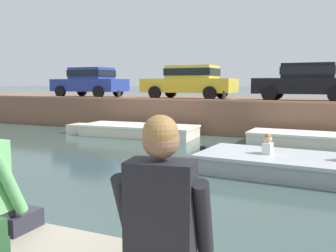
{
  "coord_description": "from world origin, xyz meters",
  "views": [
    {
      "loc": [
        3.2,
        -2.25,
        2.11
      ],
      "look_at": [
        0.27,
        4.28,
        1.28
      ],
      "focal_mm": 40.0,
      "sensor_mm": 36.0,
      "label": 1
    }
  ],
  "objects_px": {
    "boat_moored_central_cream": "(321,140)",
    "mooring_bollard_mid": "(224,95)",
    "motorboat_passing": "(323,168)",
    "car_left_inner_yellow": "(190,81)",
    "boat_moored_west_cream": "(134,130)",
    "person_seated_middle": "(163,222)",
    "car_centre_black": "(306,80)",
    "car_leftmost_blue": "(90,81)",
    "mooring_bollard_west": "(119,94)"
  },
  "relations": [
    {
      "from": "boat_moored_central_cream",
      "to": "mooring_bollard_mid",
      "type": "relative_size",
      "value": 11.58
    },
    {
      "from": "motorboat_passing",
      "to": "car_left_inner_yellow",
      "type": "bearing_deg",
      "value": 128.3
    },
    {
      "from": "boat_moored_west_cream",
      "to": "boat_moored_central_cream",
      "type": "relative_size",
      "value": 1.07
    },
    {
      "from": "boat_moored_central_cream",
      "to": "person_seated_middle",
      "type": "distance_m",
      "value": 11.48
    },
    {
      "from": "car_centre_black",
      "to": "car_leftmost_blue",
      "type": "bearing_deg",
      "value": 180.0
    },
    {
      "from": "car_leftmost_blue",
      "to": "car_centre_black",
      "type": "distance_m",
      "value": 10.76
    },
    {
      "from": "car_centre_black",
      "to": "mooring_bollard_mid",
      "type": "xyz_separation_m",
      "value": [
        -2.96,
        -1.78,
        -0.61
      ]
    },
    {
      "from": "car_leftmost_blue",
      "to": "mooring_bollard_mid",
      "type": "distance_m",
      "value": 8.03
    },
    {
      "from": "motorboat_passing",
      "to": "car_leftmost_blue",
      "type": "distance_m",
      "value": 14.19
    },
    {
      "from": "car_centre_black",
      "to": "mooring_bollard_west",
      "type": "height_order",
      "value": "car_centre_black"
    },
    {
      "from": "boat_moored_central_cream",
      "to": "person_seated_middle",
      "type": "xyz_separation_m",
      "value": [
        -0.46,
        -11.42,
        1.13
      ]
    },
    {
      "from": "mooring_bollard_west",
      "to": "boat_moored_west_cream",
      "type": "bearing_deg",
      "value": -44.95
    },
    {
      "from": "motorboat_passing",
      "to": "car_centre_black",
      "type": "distance_m",
      "value": 8.02
    },
    {
      "from": "car_left_inner_yellow",
      "to": "mooring_bollard_west",
      "type": "bearing_deg",
      "value": -147.59
    },
    {
      "from": "car_leftmost_blue",
      "to": "boat_moored_central_cream",
      "type": "bearing_deg",
      "value": -15.98
    },
    {
      "from": "person_seated_middle",
      "to": "mooring_bollard_mid",
      "type": "bearing_deg",
      "value": 104.27
    },
    {
      "from": "motorboat_passing",
      "to": "mooring_bollard_west",
      "type": "distance_m",
      "value": 10.77
    },
    {
      "from": "car_centre_black",
      "to": "mooring_bollard_mid",
      "type": "bearing_deg",
      "value": -149.02
    },
    {
      "from": "motorboat_passing",
      "to": "car_leftmost_blue",
      "type": "relative_size",
      "value": 1.58
    },
    {
      "from": "car_leftmost_blue",
      "to": "mooring_bollard_west",
      "type": "bearing_deg",
      "value": -31.86
    },
    {
      "from": "boat_moored_central_cream",
      "to": "motorboat_passing",
      "type": "distance_m",
      "value": 4.4
    },
    {
      "from": "car_left_inner_yellow",
      "to": "mooring_bollard_west",
      "type": "xyz_separation_m",
      "value": [
        -2.8,
        -1.78,
        -0.61
      ]
    },
    {
      "from": "mooring_bollard_west",
      "to": "mooring_bollard_mid",
      "type": "bearing_deg",
      "value": 0.0
    },
    {
      "from": "motorboat_passing",
      "to": "car_left_inner_yellow",
      "type": "relative_size",
      "value": 1.44
    },
    {
      "from": "motorboat_passing",
      "to": "car_centre_black",
      "type": "height_order",
      "value": "car_centre_black"
    },
    {
      "from": "boat_moored_west_cream",
      "to": "car_leftmost_blue",
      "type": "xyz_separation_m",
      "value": [
        -4.62,
        3.54,
        1.99
      ]
    },
    {
      "from": "boat_moored_west_cream",
      "to": "mooring_bollard_west",
      "type": "height_order",
      "value": "mooring_bollard_west"
    },
    {
      "from": "motorboat_passing",
      "to": "person_seated_middle",
      "type": "height_order",
      "value": "person_seated_middle"
    },
    {
      "from": "car_leftmost_blue",
      "to": "boat_moored_west_cream",
      "type": "bearing_deg",
      "value": -37.43
    },
    {
      "from": "car_leftmost_blue",
      "to": "car_centre_black",
      "type": "height_order",
      "value": "same"
    },
    {
      "from": "car_left_inner_yellow",
      "to": "boat_moored_west_cream",
      "type": "bearing_deg",
      "value": -106.31
    },
    {
      "from": "car_centre_black",
      "to": "boat_moored_west_cream",
      "type": "bearing_deg",
      "value": -150.06
    },
    {
      "from": "car_left_inner_yellow",
      "to": "person_seated_middle",
      "type": "distance_m",
      "value": 15.72
    },
    {
      "from": "car_leftmost_blue",
      "to": "person_seated_middle",
      "type": "xyz_separation_m",
      "value": [
        11.1,
        -14.72,
        -0.86
      ]
    },
    {
      "from": "car_left_inner_yellow",
      "to": "mooring_bollard_mid",
      "type": "bearing_deg",
      "value": -39.63
    },
    {
      "from": "car_left_inner_yellow",
      "to": "mooring_bollard_mid",
      "type": "height_order",
      "value": "car_left_inner_yellow"
    },
    {
      "from": "car_left_inner_yellow",
      "to": "car_centre_black",
      "type": "relative_size",
      "value": 1.07
    },
    {
      "from": "car_leftmost_blue",
      "to": "mooring_bollard_mid",
      "type": "bearing_deg",
      "value": -12.83
    },
    {
      "from": "boat_moored_central_cream",
      "to": "mooring_bollard_west",
      "type": "height_order",
      "value": "mooring_bollard_west"
    },
    {
      "from": "motorboat_passing",
      "to": "boat_moored_west_cream",
      "type": "bearing_deg",
      "value": 149.65
    },
    {
      "from": "boat_moored_west_cream",
      "to": "boat_moored_central_cream",
      "type": "xyz_separation_m",
      "value": [
        6.93,
        0.23,
        -0.0
      ]
    },
    {
      "from": "mooring_bollard_mid",
      "to": "person_seated_middle",
      "type": "relative_size",
      "value": 0.46
    },
    {
      "from": "motorboat_passing",
      "to": "person_seated_middle",
      "type": "bearing_deg",
      "value": -95.29
    },
    {
      "from": "mooring_bollard_mid",
      "to": "car_centre_black",
      "type": "bearing_deg",
      "value": 30.98
    },
    {
      "from": "mooring_bollard_west",
      "to": "person_seated_middle",
      "type": "bearing_deg",
      "value": -57.53
    },
    {
      "from": "person_seated_middle",
      "to": "car_leftmost_blue",
      "type": "bearing_deg",
      "value": 127.0
    },
    {
      "from": "car_leftmost_blue",
      "to": "car_centre_black",
      "type": "relative_size",
      "value": 0.97
    },
    {
      "from": "boat_moored_west_cream",
      "to": "motorboat_passing",
      "type": "distance_m",
      "value": 8.25
    },
    {
      "from": "boat_moored_west_cream",
      "to": "mooring_bollard_mid",
      "type": "distance_m",
      "value": 3.89
    },
    {
      "from": "boat_moored_west_cream",
      "to": "car_centre_black",
      "type": "relative_size",
      "value": 1.37
    }
  ]
}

